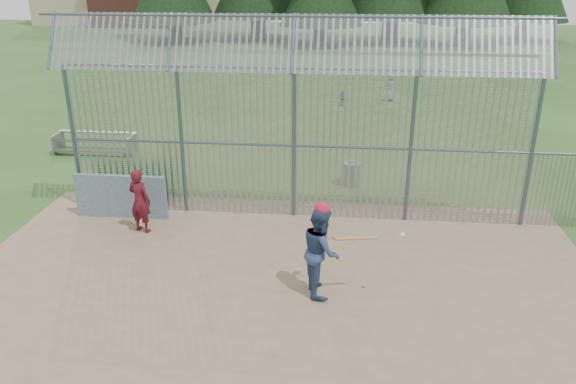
# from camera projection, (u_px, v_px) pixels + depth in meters

# --- Properties ---
(ground) EXTENTS (120.00, 120.00, 0.00)m
(ground) POSITION_uv_depth(u_px,v_px,m) (279.00, 282.00, 12.15)
(ground) COLOR #2D511E
(ground) RESTS_ON ground
(dirt_infield) EXTENTS (14.00, 10.00, 0.02)m
(dirt_infield) POSITION_uv_depth(u_px,v_px,m) (276.00, 294.00, 11.68)
(dirt_infield) COLOR #756047
(dirt_infield) RESTS_ON ground
(dugout_wall) EXTENTS (2.50, 0.12, 1.20)m
(dugout_wall) POSITION_uv_depth(u_px,v_px,m) (121.00, 196.00, 15.02)
(dugout_wall) COLOR #38566B
(dugout_wall) RESTS_ON dirt_infield
(batter) EXTENTS (0.88, 1.04, 1.90)m
(batter) POSITION_uv_depth(u_px,v_px,m) (321.00, 251.00, 11.42)
(batter) COLOR navy
(batter) RESTS_ON dirt_infield
(onlooker) EXTENTS (0.71, 0.58, 1.67)m
(onlooker) POSITION_uv_depth(u_px,v_px,m) (140.00, 201.00, 14.15)
(onlooker) COLOR maroon
(onlooker) RESTS_ON dirt_infield
(bg_kid_standing) EXTENTS (0.77, 0.59, 1.39)m
(bg_kid_standing) POSITION_uv_depth(u_px,v_px,m) (390.00, 87.00, 28.15)
(bg_kid_standing) COLOR slate
(bg_kid_standing) RESTS_ON ground
(bg_kid_seated) EXTENTS (0.50, 0.33, 0.79)m
(bg_kid_seated) POSITION_uv_depth(u_px,v_px,m) (343.00, 98.00, 27.22)
(bg_kid_seated) COLOR slate
(bg_kid_seated) RESTS_ON ground
(batting_gear) EXTENTS (1.77, 0.43, 0.73)m
(batting_gear) POSITION_uv_depth(u_px,v_px,m) (328.00, 214.00, 11.07)
(batting_gear) COLOR #BA1833
(batting_gear) RESTS_ON ground
(trash_can) EXTENTS (0.56, 0.56, 0.82)m
(trash_can) POSITION_uv_depth(u_px,v_px,m) (352.00, 174.00, 17.35)
(trash_can) COLOR gray
(trash_can) RESTS_ON ground
(bleacher) EXTENTS (3.00, 0.95, 0.72)m
(bleacher) POSITION_uv_depth(u_px,v_px,m) (95.00, 142.00, 20.34)
(bleacher) COLOR slate
(bleacher) RESTS_ON ground
(backstop_fence) EXTENTS (20.09, 0.81, 5.30)m
(backstop_fence) POSITION_uv_depth(u_px,v_px,m) (364.00, 135.00, 14.26)
(backstop_fence) COLOR #47566B
(backstop_fence) RESTS_ON ground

